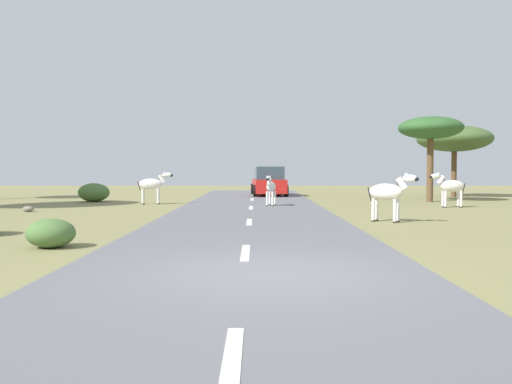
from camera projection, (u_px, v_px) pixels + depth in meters
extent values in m
plane|color=olive|center=(269.00, 275.00, 8.52)|extent=(90.00, 90.00, 0.00)
cube|color=slate|center=(244.00, 274.00, 8.52)|extent=(6.00, 64.00, 0.05)
cube|color=silver|center=(233.00, 364.00, 4.52)|extent=(0.16, 2.00, 0.01)
cube|color=silver|center=(246.00, 252.00, 10.51)|extent=(0.16, 2.00, 0.01)
cube|color=silver|center=(250.00, 222.00, 16.51)|extent=(0.16, 2.00, 0.01)
cube|color=silver|center=(252.00, 208.00, 22.50)|extent=(0.16, 2.00, 0.01)
cube|color=silver|center=(253.00, 199.00, 28.50)|extent=(0.16, 2.00, 0.01)
cube|color=silver|center=(254.00, 194.00, 34.49)|extent=(0.16, 2.00, 0.01)
ellipsoid|color=silver|center=(272.00, 187.00, 23.71)|extent=(0.56, 0.99, 0.44)
cylinder|color=silver|center=(268.00, 199.00, 23.46)|extent=(0.11, 0.11, 0.64)
cylinder|color=#28231E|center=(268.00, 206.00, 23.47)|extent=(0.13, 0.13, 0.04)
cylinder|color=silver|center=(273.00, 199.00, 23.41)|extent=(0.11, 0.11, 0.64)
cylinder|color=#28231E|center=(273.00, 206.00, 23.42)|extent=(0.13, 0.13, 0.04)
cylinder|color=silver|center=(271.00, 198.00, 24.06)|extent=(0.11, 0.11, 0.64)
cylinder|color=#28231E|center=(271.00, 205.00, 24.07)|extent=(0.13, 0.13, 0.04)
cylinder|color=silver|center=(276.00, 198.00, 24.01)|extent=(0.11, 0.11, 0.64)
cylinder|color=#28231E|center=(276.00, 205.00, 24.02)|extent=(0.13, 0.13, 0.04)
cylinder|color=silver|center=(270.00, 182.00, 23.26)|extent=(0.24, 0.36, 0.38)
cube|color=black|center=(270.00, 180.00, 23.26)|extent=(0.10, 0.31, 0.26)
ellipsoid|color=silver|center=(269.00, 179.00, 23.04)|extent=(0.25, 0.43, 0.20)
ellipsoid|color=black|center=(268.00, 179.00, 22.88)|extent=(0.15, 0.16, 0.12)
cone|color=silver|center=(268.00, 176.00, 23.15)|extent=(0.09, 0.09, 0.12)
cone|color=silver|center=(271.00, 176.00, 23.13)|extent=(0.09, 0.09, 0.12)
cylinder|color=black|center=(274.00, 188.00, 24.17)|extent=(0.06, 0.14, 0.38)
ellipsoid|color=silver|center=(387.00, 192.00, 17.01)|extent=(1.13, 0.97, 0.51)
cylinder|color=silver|center=(396.00, 211.00, 16.72)|extent=(0.15, 0.15, 0.74)
cylinder|color=#28231E|center=(396.00, 222.00, 16.73)|extent=(0.17, 0.17, 0.05)
cylinder|color=silver|center=(399.00, 210.00, 16.94)|extent=(0.15, 0.15, 0.74)
cylinder|color=#28231E|center=(399.00, 221.00, 16.96)|extent=(0.17, 0.17, 0.05)
cylinder|color=silver|center=(374.00, 210.00, 17.12)|extent=(0.15, 0.15, 0.74)
cylinder|color=#28231E|center=(374.00, 221.00, 17.14)|extent=(0.17, 0.17, 0.05)
cylinder|color=silver|center=(378.00, 210.00, 17.35)|extent=(0.15, 0.15, 0.74)
cylinder|color=#28231E|center=(378.00, 220.00, 17.36)|extent=(0.17, 0.17, 0.05)
cylinder|color=silver|center=(403.00, 184.00, 16.70)|extent=(0.43, 0.38, 0.43)
cube|color=black|center=(403.00, 181.00, 16.70)|extent=(0.31, 0.24, 0.30)
ellipsoid|color=silver|center=(411.00, 178.00, 16.55)|extent=(0.50, 0.43, 0.24)
ellipsoid|color=black|center=(417.00, 179.00, 16.44)|extent=(0.21, 0.21, 0.14)
cone|color=silver|center=(407.00, 175.00, 16.55)|extent=(0.12, 0.12, 0.14)
cone|color=silver|center=(408.00, 175.00, 16.67)|extent=(0.12, 0.12, 0.14)
cylinder|color=black|center=(371.00, 194.00, 17.32)|extent=(0.15, 0.12, 0.44)
ellipsoid|color=silver|center=(453.00, 186.00, 23.29)|extent=(1.09, 0.51, 0.50)
cylinder|color=silver|center=(444.00, 199.00, 23.42)|extent=(0.11, 0.11, 0.72)
cylinder|color=#28231E|center=(444.00, 207.00, 23.44)|extent=(0.13, 0.13, 0.05)
cylinder|color=silver|center=(447.00, 199.00, 23.15)|extent=(0.11, 0.11, 0.72)
cylinder|color=#28231E|center=(446.00, 207.00, 23.17)|extent=(0.13, 0.13, 0.05)
cylinder|color=silver|center=(459.00, 199.00, 23.48)|extent=(0.11, 0.11, 0.72)
cylinder|color=#28231E|center=(459.00, 207.00, 23.50)|extent=(0.13, 0.13, 0.05)
cylinder|color=silver|center=(462.00, 199.00, 23.21)|extent=(0.11, 0.11, 0.72)
cylinder|color=#28231E|center=(462.00, 207.00, 23.23)|extent=(0.13, 0.13, 0.05)
cylinder|color=silver|center=(442.00, 180.00, 23.24)|extent=(0.39, 0.22, 0.42)
cube|color=black|center=(442.00, 178.00, 23.23)|extent=(0.35, 0.07, 0.29)
ellipsoid|color=silver|center=(436.00, 176.00, 23.21)|extent=(0.48, 0.23, 0.23)
ellipsoid|color=black|center=(432.00, 177.00, 23.19)|extent=(0.17, 0.15, 0.14)
cone|color=silver|center=(438.00, 174.00, 23.28)|extent=(0.09, 0.09, 0.13)
cone|color=silver|center=(440.00, 174.00, 23.15)|extent=(0.09, 0.09, 0.13)
cylinder|color=black|center=(465.00, 188.00, 23.34)|extent=(0.15, 0.05, 0.43)
ellipsoid|color=silver|center=(152.00, 184.00, 25.45)|extent=(1.11, 0.53, 0.51)
cylinder|color=silver|center=(159.00, 197.00, 25.37)|extent=(0.12, 0.12, 0.73)
cylinder|color=#28231E|center=(159.00, 204.00, 25.39)|extent=(0.13, 0.13, 0.05)
cylinder|color=silver|center=(160.00, 196.00, 25.65)|extent=(0.12, 0.12, 0.73)
cylinder|color=#28231E|center=(160.00, 203.00, 25.66)|extent=(0.13, 0.13, 0.05)
cylinder|color=silver|center=(144.00, 197.00, 25.31)|extent=(0.12, 0.12, 0.73)
cylinder|color=#28231E|center=(144.00, 204.00, 25.33)|extent=(0.13, 0.13, 0.05)
cylinder|color=silver|center=(144.00, 196.00, 25.58)|extent=(0.12, 0.12, 0.73)
cylinder|color=#28231E|center=(145.00, 204.00, 25.60)|extent=(0.13, 0.13, 0.05)
cylinder|color=silver|center=(163.00, 178.00, 25.49)|extent=(0.40, 0.23, 0.43)
cube|color=black|center=(163.00, 177.00, 25.49)|extent=(0.36, 0.07, 0.30)
ellipsoid|color=silver|center=(168.00, 175.00, 25.51)|extent=(0.49, 0.24, 0.23)
ellipsoid|color=black|center=(172.00, 175.00, 25.52)|extent=(0.18, 0.15, 0.14)
cone|color=silver|center=(165.00, 173.00, 25.42)|extent=(0.10, 0.10, 0.14)
cone|color=silver|center=(166.00, 172.00, 25.56)|extent=(0.10, 0.10, 0.14)
cylinder|color=black|center=(140.00, 186.00, 25.41)|extent=(0.15, 0.05, 0.44)
cube|color=red|center=(270.00, 186.00, 32.81)|extent=(2.03, 4.29, 0.80)
cube|color=#334751|center=(270.00, 173.00, 32.58)|extent=(1.76, 2.29, 0.76)
cube|color=black|center=(267.00, 189.00, 34.98)|extent=(1.72, 0.26, 0.24)
cylinder|color=black|center=(282.00, 189.00, 34.22)|extent=(0.26, 0.69, 0.68)
cylinder|color=black|center=(254.00, 189.00, 34.12)|extent=(0.26, 0.69, 0.68)
cylinder|color=black|center=(287.00, 191.00, 31.53)|extent=(0.26, 0.69, 0.68)
cylinder|color=black|center=(256.00, 191.00, 31.43)|extent=(0.26, 0.69, 0.68)
cylinder|color=brown|center=(431.00, 170.00, 27.28)|extent=(0.32, 0.32, 3.16)
ellipsoid|color=#2D5628|center=(432.00, 128.00, 27.18)|extent=(3.19, 3.19, 1.12)
cylinder|color=brown|center=(455.00, 174.00, 31.92)|extent=(0.31, 0.31, 2.67)
ellipsoid|color=#425B2D|center=(456.00, 139.00, 31.82)|extent=(4.33, 4.33, 1.52)
ellipsoid|color=#4C7038|center=(95.00, 192.00, 27.42)|extent=(1.56, 1.41, 0.94)
ellipsoid|color=#4C7038|center=(52.00, 233.00, 11.49)|extent=(1.03, 0.93, 0.62)
ellipsoid|color=gray|center=(29.00, 209.00, 21.06)|extent=(0.43, 0.33, 0.22)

